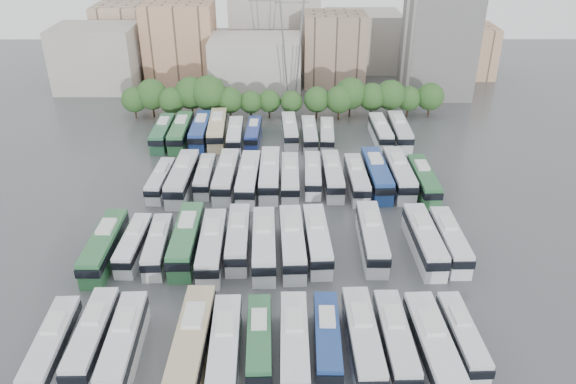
{
  "coord_description": "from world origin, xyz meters",
  "views": [
    {
      "loc": [
        0.99,
        -64.61,
        40.48
      ],
      "look_at": [
        1.14,
        4.95,
        3.0
      ],
      "focal_mm": 35.0,
      "sensor_mm": 36.0,
      "label": 1
    }
  ],
  "objects_px": {
    "bus_r1_s10": "(372,237)",
    "bus_r2_s12": "(399,174)",
    "bus_r0_s2": "(124,344)",
    "bus_r0_s10": "(395,340)",
    "bus_r2_s6": "(270,174)",
    "bus_r1_s3": "(187,239)",
    "bus_r2_s7": "(290,177)",
    "bus_r3_s1": "(181,132)",
    "bus_r1_s6": "(264,244)",
    "bus_r0_s5": "(225,349)",
    "bus_r1_s2": "(158,245)",
    "bus_r2_s11": "(377,174)",
    "bus_r0_s9": "(363,340)",
    "bus_r2_s13": "(423,180)",
    "bus_r3_s12": "(381,131)",
    "bus_r3_s0": "(163,132)",
    "bus_r2_s2": "(183,177)",
    "bus_r0_s6": "(259,341)",
    "bus_r0_s12": "(462,336)",
    "bus_r1_s4": "(212,246)",
    "bus_r1_s5": "(238,238)",
    "bus_r3_s3": "(217,129)",
    "bus_r3_s8": "(309,134)",
    "bus_r1_s12": "(424,240)",
    "bus_r2_s8": "(313,174)",
    "bus_r1_s13": "(450,240)",
    "bus_r2_s1": "(161,180)",
    "bus_r2_s10": "(357,178)",
    "bus_r0_s7": "(294,345)",
    "bus_r3_s13": "(400,131)",
    "bus_r0_s4": "(192,342)",
    "bus_r1_s1": "(134,244)",
    "bus_r3_s4": "(235,135)",
    "bus_r2_s4": "(226,175)",
    "apartment_tower": "(440,35)",
    "electricity_pylon": "(292,15)",
    "bus_r2_s5": "(248,178)",
    "bus_r3_s2": "(201,130)",
    "bus_r3_s5": "(253,133)",
    "bus_r0_s0": "(52,346)",
    "bus_r3_s9": "(327,135)",
    "bus_r1_s8": "(317,239)",
    "bus_r2_s9": "(333,175)",
    "bus_r3_s7": "(290,130)",
    "bus_r1_s0": "(105,246)",
    "bus_r2_s3": "(205,176)",
    "bus_r0_s11": "(434,350)",
    "bus_r0_s1": "(93,337)"
  },
  "relations": [
    {
      "from": "bus_r0_s1",
      "to": "bus_r3_s1",
      "type": "height_order",
      "value": "bus_r3_s1"
    },
    {
      "from": "bus_r2_s13",
      "to": "bus_r3_s12",
      "type": "height_order",
      "value": "bus_r2_s13"
    },
    {
      "from": "bus_r1_s6",
      "to": "bus_r3_s2",
      "type": "xyz_separation_m",
      "value": [
        -12.88,
        37.34,
        -0.03
      ]
    },
    {
      "from": "bus_r1_s2",
      "to": "bus_r3_s1",
      "type": "height_order",
      "value": "bus_r3_s1"
    },
    {
      "from": "bus_r3_s12",
      "to": "bus_r1_s1",
      "type": "bearing_deg",
      "value": -136.61
    },
    {
      "from": "bus_r3_s7",
      "to": "bus_r3_s5",
      "type": "bearing_deg",
      "value": -173.43
    },
    {
      "from": "bus_r3_s3",
      "to": "bus_r3_s8",
      "type": "xyz_separation_m",
      "value": [
        16.74,
        -1.7,
        -0.3
      ]
    },
    {
      "from": "bus_r1_s10",
      "to": "bus_r2_s12",
      "type": "xyz_separation_m",
      "value": [
        6.53,
        17.65,
        0.08
      ]
    },
    {
      "from": "bus_r1_s6",
      "to": "bus_r3_s5",
      "type": "bearing_deg",
      "value": 93.05
    },
    {
      "from": "bus_r0_s2",
      "to": "bus_r2_s6",
      "type": "xyz_separation_m",
      "value": [
        13.13,
        36.45,
        0.18
      ]
    },
    {
      "from": "bus_r0_s9",
      "to": "bus_r3_s7",
      "type": "distance_m",
      "value": 54.9
    },
    {
      "from": "bus_r3_s13",
      "to": "bus_r1_s3",
      "type": "bearing_deg",
      "value": -132.0
    },
    {
      "from": "bus_r1_s12",
      "to": "bus_r3_s8",
      "type": "relative_size",
      "value": 1.12
    },
    {
      "from": "bus_r0_s2",
      "to": "bus_r0_s10",
      "type": "distance_m",
      "value": 26.32
    },
    {
      "from": "bus_r0_s0",
      "to": "bus_r1_s1",
      "type": "height_order",
      "value": "bus_r0_s0"
    },
    {
      "from": "bus_r0_s4",
      "to": "bus_r0_s7",
      "type": "xyz_separation_m",
      "value": [
        9.82,
        -0.13,
        -0.17
      ]
    },
    {
      "from": "bus_r0_s6",
      "to": "bus_r0_s12",
      "type": "height_order",
      "value": "bus_r0_s6"
    },
    {
      "from": "bus_r0_s9",
      "to": "bus_r2_s11",
      "type": "distance_m",
      "value": 36.44
    },
    {
      "from": "bus_r0_s6",
      "to": "bus_r3_s13",
      "type": "xyz_separation_m",
      "value": [
        23.21,
        53.5,
        0.27
      ]
    },
    {
      "from": "apartment_tower",
      "to": "bus_r2_s13",
      "type": "xyz_separation_m",
      "value": [
        -12.39,
        -47.25,
        -11.09
      ]
    },
    {
      "from": "bus_r0_s4",
      "to": "bus_r2_s9",
      "type": "relative_size",
      "value": 1.1
    },
    {
      "from": "bus_r0_s6",
      "to": "bus_r2_s4",
      "type": "xyz_separation_m",
      "value": [
        -6.56,
        35.4,
        0.33
      ]
    },
    {
      "from": "bus_r2_s12",
      "to": "bus_r2_s6",
      "type": "bearing_deg",
      "value": 178.64
    },
    {
      "from": "bus_r2_s5",
      "to": "bus_r0_s11",
      "type": "bearing_deg",
      "value": -59.76
    },
    {
      "from": "bus_r2_s7",
      "to": "bus_r3_s1",
      "type": "xyz_separation_m",
      "value": [
        -19.71,
        18.1,
        0.12
      ]
    },
    {
      "from": "bus_r3_s0",
      "to": "bus_r2_s2",
      "type": "bearing_deg",
      "value": -70.51
    },
    {
      "from": "bus_r2_s10",
      "to": "bus_r0_s7",
      "type": "bearing_deg",
      "value": -107.12
    },
    {
      "from": "bus_r1_s2",
      "to": "bus_r2_s11",
      "type": "xyz_separation_m",
      "value": [
        29.77,
        19.02,
        0.37
      ]
    },
    {
      "from": "bus_r2_s8",
      "to": "bus_r1_s13",
      "type": "bearing_deg",
      "value": -47.52
    },
    {
      "from": "bus_r1_s6",
      "to": "bus_r3_s12",
      "type": "bearing_deg",
      "value": 59.72
    },
    {
      "from": "bus_r3_s4",
      "to": "bus_r0_s11",
      "type": "bearing_deg",
      "value": -68.25
    },
    {
      "from": "bus_r0_s5",
      "to": "bus_r3_s9",
      "type": "relative_size",
      "value": 1.13
    },
    {
      "from": "bus_r1_s4",
      "to": "bus_r1_s5",
      "type": "height_order",
      "value": "bus_r1_s4"
    },
    {
      "from": "bus_r0_s5",
      "to": "bus_r1_s12",
      "type": "distance_m",
      "value": 29.76
    },
    {
      "from": "bus_r1_s2",
      "to": "bus_r1_s0",
      "type": "bearing_deg",
      "value": -178.17
    },
    {
      "from": "bus_r1_s8",
      "to": "bus_r2_s13",
      "type": "bearing_deg",
      "value": 41.32
    },
    {
      "from": "apartment_tower",
      "to": "bus_r2_s7",
      "type": "height_order",
      "value": "apartment_tower"
    },
    {
      "from": "electricity_pylon",
      "to": "bus_r2_s5",
      "type": "relative_size",
      "value": 2.52
    },
    {
      "from": "bus_r1_s6",
      "to": "bus_r0_s5",
      "type": "bearing_deg",
      "value": -101.76
    },
    {
      "from": "bus_r2_s6",
      "to": "bus_r3_s1",
      "type": "bearing_deg",
      "value": 133.99
    },
    {
      "from": "bus_r2_s3",
      "to": "bus_r3_s5",
      "type": "xyz_separation_m",
      "value": [
        6.58,
        17.17,
        0.01
      ]
    },
    {
      "from": "bus_r0_s0",
      "to": "apartment_tower",
      "type": "bearing_deg",
      "value": 53.39
    },
    {
      "from": "bus_r1_s0",
      "to": "bus_r1_s5",
      "type": "bearing_deg",
      "value": 7.26
    },
    {
      "from": "bus_r2_s6",
      "to": "bus_r3_s1",
      "type": "distance_m",
      "value": 23.94
    },
    {
      "from": "bus_r0_s5",
      "to": "bus_r2_s8",
      "type": "distance_m",
      "value": 38.98
    },
    {
      "from": "bus_r3_s4",
      "to": "bus_r2_s7",
      "type": "bearing_deg",
      "value": -61.85
    },
    {
      "from": "bus_r2_s2",
      "to": "bus_r2_s13",
      "type": "xyz_separation_m",
      "value": [
        36.44,
        -0.56,
        -0.19
      ]
    },
    {
      "from": "bus_r1_s3",
      "to": "bus_r1_s10",
      "type": "distance_m",
      "value": 23.28
    },
    {
      "from": "bus_r1_s12",
      "to": "bus_r2_s1",
      "type": "bearing_deg",
      "value": 152.87
    },
    {
      "from": "bus_r1_s1",
      "to": "bus_r2_s7",
      "type": "bearing_deg",
      "value": 44.03
    }
  ]
}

